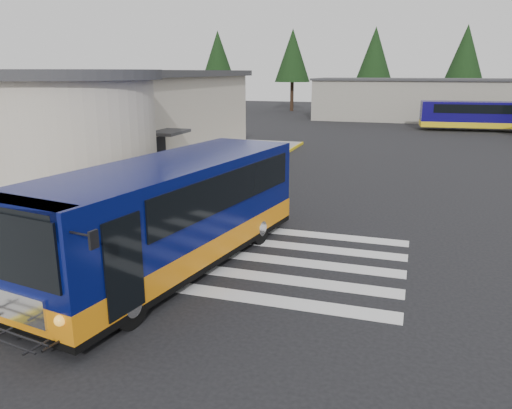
% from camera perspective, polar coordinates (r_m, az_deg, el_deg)
% --- Properties ---
extents(ground, '(140.00, 140.00, 0.00)m').
position_cam_1_polar(ground, '(14.23, 2.67, -5.17)').
color(ground, black).
rests_on(ground, ground).
extents(sidewalk, '(10.00, 34.00, 0.15)m').
position_cam_1_polar(sidewalk, '(21.54, -18.07, 1.30)').
color(sidewalk, gray).
rests_on(sidewalk, ground).
extents(curb_strip, '(0.12, 34.00, 0.16)m').
position_cam_1_polar(curb_strip, '(19.11, -5.92, 0.30)').
color(curb_strip, yellow).
rests_on(curb_strip, ground).
extents(station_building, '(12.70, 18.70, 4.80)m').
position_cam_1_polar(station_building, '(24.54, -18.13, 8.80)').
color(station_building, '#BCAF9F').
rests_on(station_building, ground).
extents(crosswalk, '(8.00, 5.35, 0.01)m').
position_cam_1_polar(crosswalk, '(13.64, -0.26, -6.03)').
color(crosswalk, silver).
rests_on(crosswalk, ground).
extents(depot_building, '(26.40, 8.40, 4.20)m').
position_cam_1_polar(depot_building, '(55.03, 20.87, 11.12)').
color(depot_building, gray).
rests_on(depot_building, ground).
extents(tree_line, '(58.40, 4.40, 10.00)m').
position_cam_1_polar(tree_line, '(62.99, 21.23, 15.72)').
color(tree_line, black).
rests_on(tree_line, ground).
extents(transit_bus, '(4.45, 10.00, 2.75)m').
position_cam_1_polar(transit_bus, '(12.73, -9.65, -1.58)').
color(transit_bus, '#070E53').
rests_on(transit_bus, ground).
extents(pedestrian_a, '(0.46, 0.67, 1.77)m').
position_cam_1_polar(pedestrian_a, '(15.41, -17.34, -0.23)').
color(pedestrian_a, black).
rests_on(pedestrian_a, sidewalk).
extents(far_bus_a, '(8.29, 2.90, 2.10)m').
position_cam_1_polar(far_bus_a, '(46.55, 23.35, 9.43)').
color(far_bus_a, '#0D0752').
rests_on(far_bus_a, ground).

